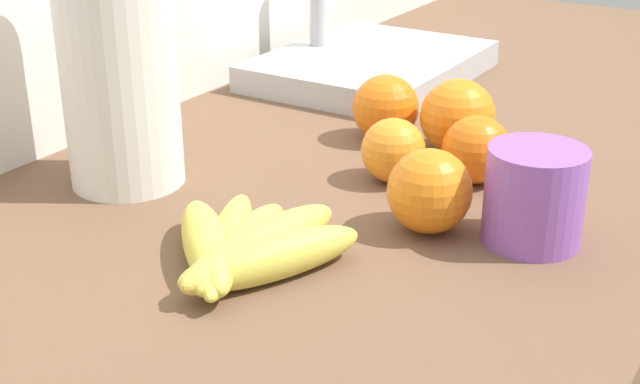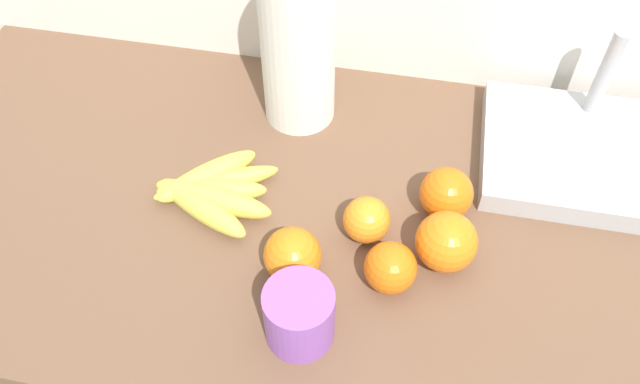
# 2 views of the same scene
# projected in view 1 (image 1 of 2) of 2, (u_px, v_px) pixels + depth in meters

# --- Properties ---
(wall_back) EXTENTS (2.16, 0.06, 1.30)m
(wall_back) POSITION_uv_depth(u_px,v_px,m) (188.00, 234.00, 1.27)
(wall_back) COLOR silver
(wall_back) RESTS_ON ground
(banana_bunch) EXTENTS (0.19, 0.19, 0.04)m
(banana_bunch) POSITION_uv_depth(u_px,v_px,m) (243.00, 248.00, 0.73)
(banana_bunch) COLOR #DACB4C
(banana_bunch) RESTS_ON counter
(orange_far_right) EXTENTS (0.07, 0.07, 0.07)m
(orange_far_right) POSITION_uv_depth(u_px,v_px,m) (393.00, 150.00, 0.90)
(orange_far_right) COLOR orange
(orange_far_right) RESTS_ON counter
(orange_front) EXTENTS (0.08, 0.08, 0.08)m
(orange_front) POSITION_uv_depth(u_px,v_px,m) (429.00, 191.00, 0.79)
(orange_front) COLOR orange
(orange_front) RESTS_ON counter
(orange_center) EXTENTS (0.08, 0.08, 0.08)m
(orange_center) POSITION_uv_depth(u_px,v_px,m) (386.00, 108.00, 1.01)
(orange_center) COLOR orange
(orange_center) RESTS_ON counter
(orange_right) EXTENTS (0.08, 0.08, 0.08)m
(orange_right) POSITION_uv_depth(u_px,v_px,m) (458.00, 117.00, 0.97)
(orange_right) COLOR orange
(orange_right) RESTS_ON counter
(orange_back_left) EXTENTS (0.07, 0.07, 0.07)m
(orange_back_left) POSITION_uv_depth(u_px,v_px,m) (476.00, 150.00, 0.89)
(orange_back_left) COLOR orange
(orange_back_left) RESTS_ON counter
(paper_towel_roll) EXTENTS (0.11, 0.11, 0.30)m
(paper_towel_roll) POSITION_uv_depth(u_px,v_px,m) (117.00, 52.00, 0.85)
(paper_towel_roll) COLOR white
(paper_towel_roll) RESTS_ON counter
(sink_basin) EXTENTS (0.33, 0.25, 0.18)m
(sink_basin) POSITION_uv_depth(u_px,v_px,m) (369.00, 64.00, 1.25)
(sink_basin) COLOR #B7BABF
(sink_basin) RESTS_ON counter
(mug) EXTENTS (0.09, 0.09, 0.09)m
(mug) POSITION_uv_depth(u_px,v_px,m) (534.00, 196.00, 0.76)
(mug) COLOR #9556BF
(mug) RESTS_ON counter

